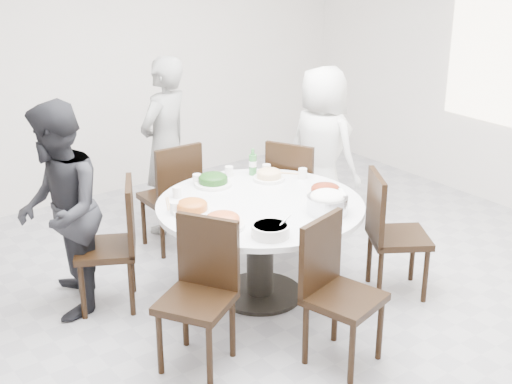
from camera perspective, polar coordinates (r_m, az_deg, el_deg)
floor at (r=5.22m, az=2.62°, el=-9.63°), size 6.00×6.00×0.01m
wall_back at (r=7.16m, az=-12.91°, el=10.43°), size 6.00×0.01×2.80m
dining_table at (r=5.27m, az=0.33°, el=-4.67°), size 1.50×1.50×0.75m
chair_ne at (r=6.11m, az=3.34°, el=0.05°), size 0.56×0.56×0.95m
chair_n at (r=6.07m, az=-6.96°, el=-0.22°), size 0.43×0.43×0.95m
chair_nw at (r=5.21m, az=-11.95°, el=-4.26°), size 0.57×0.57×0.95m
chair_sw at (r=4.45m, az=-4.86°, el=-8.51°), size 0.58×0.58×0.95m
chair_s at (r=4.50m, az=7.12°, el=-8.23°), size 0.51×0.51×0.95m
chair_se at (r=5.39m, az=11.38°, el=-3.35°), size 0.58×0.58×0.95m
diner_right at (r=6.31m, az=5.29°, el=3.33°), size 0.58×0.79×1.50m
diner_middle at (r=6.32m, az=-7.25°, el=3.68°), size 0.68×0.57×1.58m
diner_left at (r=5.11m, az=-15.47°, el=-1.49°), size 0.84×0.92×1.54m
dish_greens at (r=5.45m, az=-3.45°, el=0.91°), size 0.29×0.29×0.07m
dish_pale at (r=5.55m, az=1.05°, el=1.28°), size 0.25×0.25×0.07m
dish_orange at (r=4.96m, az=-5.14°, el=-1.26°), size 0.28×0.28×0.07m
dish_redbrown at (r=5.25m, az=5.58°, el=0.00°), size 0.28×0.28×0.07m
dish_tofu at (r=4.72m, az=-2.67°, el=-2.38°), size 0.29×0.29×0.08m
rice_bowl at (r=4.95m, az=5.73°, el=-1.02°), size 0.29×0.29×0.12m
soup_bowl at (r=4.59m, az=1.16°, el=-3.09°), size 0.25×0.25×0.08m
beverage_bottle at (r=5.65m, az=-0.26°, el=2.43°), size 0.06×0.06×0.21m
tea_cups at (r=5.57m, az=-3.02°, el=1.39°), size 0.07×0.07×0.08m
chopsticks at (r=5.66m, az=-3.57°, el=1.34°), size 0.24×0.04×0.01m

